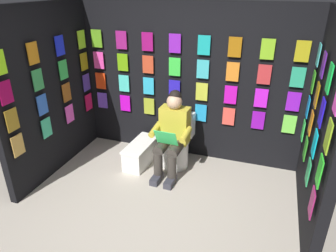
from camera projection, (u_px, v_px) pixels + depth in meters
The scene contains 7 objects.
ground_plane at pixel (139, 236), 3.34m from camera, with size 30.00×30.00×0.00m, color #B2A899.
display_wall_back at pixel (190, 83), 4.52m from camera, with size 3.39×0.14×2.28m.
display_wall_left at pixel (323, 127), 3.17m from camera, with size 0.14×1.89×2.28m.
display_wall_right at pixel (49, 92), 4.17m from camera, with size 0.14×1.89×2.28m.
toilet at pixel (177, 144), 4.55m from camera, with size 0.41×0.56×0.77m.
person_reading at pixel (172, 134), 4.24m from camera, with size 0.53×0.69×1.19m.
comic_longbox_near at pixel (141, 153), 4.64m from camera, with size 0.34×0.73×0.33m.
Camera 1 is at (-1.12, 2.28, 2.50)m, focal length 33.02 mm.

